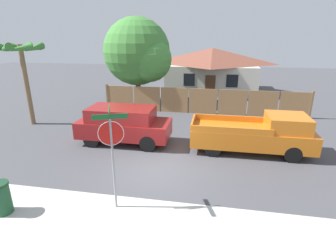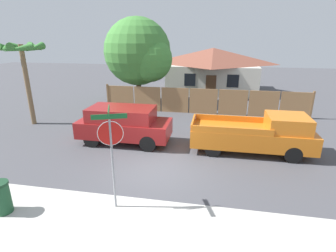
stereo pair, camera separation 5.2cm
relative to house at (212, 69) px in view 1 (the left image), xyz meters
The scene contains 10 objects.
ground_plane 17.44m from the house, 95.91° to the right, with size 80.00×80.00×0.00m, color #47474C.
sidewalk_strip 21.00m from the house, 94.89° to the right, with size 36.00×3.20×0.01m.
wooden_fence 8.54m from the house, 92.45° to the right, with size 14.34×0.12×1.89m.
house is the anchor object (origin of this frame).
oak_tree 8.75m from the house, 129.00° to the right, with size 5.36×5.11×6.67m.
palm_tree 16.72m from the house, 130.33° to the right, with size 2.45×2.64×4.92m.
red_suv 15.16m from the house, 105.54° to the right, with size 4.66×1.93×1.88m.
orange_pickup 14.83m from the house, 80.35° to the right, with size 5.56×1.94×1.88m.
stop_sign 19.95m from the house, 97.26° to the right, with size 0.97×0.88×3.32m.
trash_bin 21.58m from the house, 105.87° to the right, with size 0.57×0.57×1.05m.
Camera 1 is at (2.19, -9.37, 5.27)m, focal length 28.00 mm.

